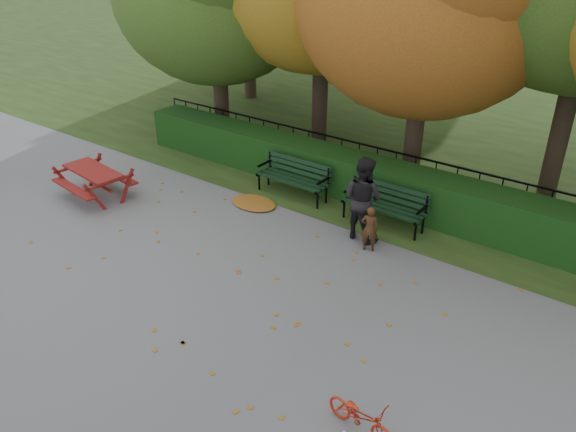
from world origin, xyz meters
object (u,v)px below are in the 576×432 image
Objects in this scene: picnic_table at (94,176)px; child at (369,229)px; bench_left at (294,175)px; bicycle at (361,416)px; bench_right at (386,202)px; adult at (363,198)px.

picnic_table is 6.59m from child.
child reaches higher than picnic_table.
picnic_table is at bearing -142.16° from bench_left.
bench_left is at bearing 44.57° from picnic_table.
picnic_table is at bearing 82.07° from bicycle.
child is at bearing -77.46° from bench_right.
adult reaches higher than bicycle.
child is 0.54× the size of adult.
adult reaches higher than picnic_table.
picnic_table is at bearing -154.77° from bench_right.
adult is (-0.13, -0.80, 0.37)m from bench_right.
adult is at bearing 25.88° from picnic_table.
bench_left is 1.00× the size of bench_right.
bench_left is at bearing -46.93° from child.
bench_right is 1.02× the size of adult.
child reaches higher than bench_left.
bench_left is 2.43m from adult.
child is at bearing 35.26° from bicycle.
bench_left is 2.90m from child.
child reaches higher than bicycle.
bench_left is 1.76× the size of bicycle.
bicycle is at bearing -8.41° from picnic_table.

